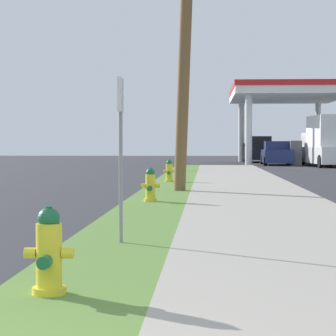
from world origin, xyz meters
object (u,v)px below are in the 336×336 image
object	(u,v)px
fire_hydrant_third	(169,172)
truck_black_at_forecourt	(257,150)
fire_hydrant_fourth	(181,164)
fire_hydrant_nearest	(49,256)
truck_white_on_apron	(327,142)
utility_pole_midground	(186,18)
car_navy_by_near_pump	(277,154)
street_sign_post	(121,125)
fire_hydrant_second	(150,187)
car_teal_by_far_pump	(314,153)

from	to	relation	value
fire_hydrant_third	truck_black_at_forecourt	xyz separation A→B (m)	(5.10, 30.52, 0.47)
fire_hydrant_fourth	truck_black_at_forecourt	world-z (taller)	truck_black_at_forecourt
fire_hydrant_nearest	fire_hydrant_fourth	xyz separation A→B (m)	(0.07, 27.64, 0.00)
fire_hydrant_third	truck_black_at_forecourt	bearing A→B (deg)	80.51
fire_hydrant_third	truck_white_on_apron	size ratio (longest dim) A/B	0.11
utility_pole_midground	car_navy_by_near_pump	distance (m)	28.56
fire_hydrant_third	street_sign_post	distance (m)	14.80
fire_hydrant_second	truck_white_on_apron	world-z (taller)	truck_white_on_apron
fire_hydrant_fourth	street_sign_post	xyz separation A→B (m)	(0.15, -24.50, 1.19)
car_teal_by_far_pump	truck_black_at_forecourt	bearing A→B (deg)	133.53
street_sign_post	car_navy_by_near_pump	world-z (taller)	street_sign_post
fire_hydrant_fourth	truck_black_at_forecourt	bearing A→B (deg)	76.26
car_navy_by_near_pump	street_sign_post	bearing A→B (deg)	-98.56
car_teal_by_far_pump	truck_black_at_forecourt	xyz separation A→B (m)	(-3.74, 3.93, 0.19)
utility_pole_midground	street_sign_post	xyz separation A→B (m)	(-0.53, -10.05, -3.15)
fire_hydrant_fourth	fire_hydrant_third	bearing A→B (deg)	-90.13
car_navy_by_near_pump	fire_hydrant_fourth	bearing A→B (deg)	-113.67
utility_pole_midground	car_navy_by_near_pump	size ratio (longest dim) A/B	2.03
fire_hydrant_second	utility_pole_midground	distance (m)	5.65
car_navy_by_near_pump	fire_hydrant_third	bearing A→B (deg)	-104.27
fire_hydrant_fourth	car_navy_by_near_pump	world-z (taller)	car_navy_by_near_pump
fire_hydrant_fourth	truck_black_at_forecourt	xyz separation A→B (m)	(5.08, 20.78, 0.47)
street_sign_post	truck_black_at_forecourt	xyz separation A→B (m)	(4.93, 45.27, -0.72)
fire_hydrant_third	utility_pole_midground	xyz separation A→B (m)	(0.70, -4.70, 4.34)
utility_pole_midground	fire_hydrant_second	bearing A→B (deg)	-100.76
truck_black_at_forecourt	truck_white_on_apron	world-z (taller)	truck_white_on_apron
fire_hydrant_nearest	fire_hydrant_second	distance (m)	9.65
fire_hydrant_second	fire_hydrant_third	world-z (taller)	same
fire_hydrant_second	car_teal_by_far_pump	world-z (taller)	car_teal_by_far_pump
fire_hydrant_second	street_sign_post	xyz separation A→B (m)	(0.15, -6.51, 1.19)
street_sign_post	utility_pole_midground	bearing A→B (deg)	86.99
fire_hydrant_fourth	utility_pole_midground	size ratio (longest dim) A/B	0.08
truck_white_on_apron	utility_pole_midground	bearing A→B (deg)	-107.76
fire_hydrant_nearest	car_teal_by_far_pump	distance (m)	45.36
fire_hydrant_second	truck_white_on_apron	bearing A→B (deg)	73.09
fire_hydrant_nearest	truck_black_at_forecourt	xyz separation A→B (m)	(5.15, 48.41, 0.47)
car_teal_by_far_pump	truck_black_at_forecourt	world-z (taller)	truck_black_at_forecourt
fire_hydrant_third	car_teal_by_far_pump	xyz separation A→B (m)	(8.84, 26.58, 0.28)
fire_hydrant_fourth	utility_pole_midground	bearing A→B (deg)	-87.30
street_sign_post	truck_white_on_apron	bearing A→B (deg)	76.35
fire_hydrant_fourth	street_sign_post	size ratio (longest dim) A/B	0.35
fire_hydrant_second	fire_hydrant_nearest	bearing A→B (deg)	-90.46
fire_hydrant_second	fire_hydrant_third	xyz separation A→B (m)	(-0.03, 8.25, 0.00)
street_sign_post	truck_white_on_apron	size ratio (longest dim) A/B	0.32
fire_hydrant_second	street_sign_post	distance (m)	6.62
utility_pole_midground	truck_black_at_forecourt	distance (m)	35.71
street_sign_post	car_teal_by_far_pump	bearing A→B (deg)	78.16
street_sign_post	truck_white_on_apron	distance (m)	35.70
utility_pole_midground	fire_hydrant_third	bearing A→B (deg)	98.51
fire_hydrant_second	car_teal_by_far_pump	bearing A→B (deg)	75.80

